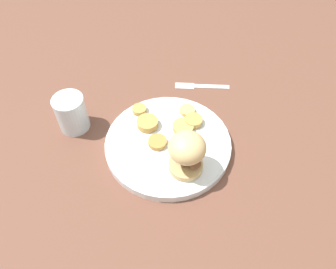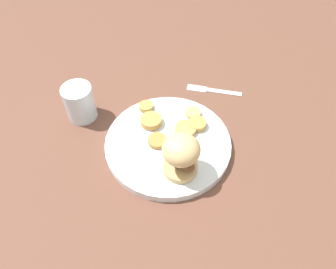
% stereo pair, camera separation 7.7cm
% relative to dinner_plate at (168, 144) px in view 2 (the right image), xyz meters
% --- Properties ---
extents(ground_plane, '(4.00, 4.00, 0.00)m').
position_rel_dinner_plate_xyz_m(ground_plane, '(0.00, 0.00, -0.01)').
color(ground_plane, brown).
extents(dinner_plate, '(0.31, 0.31, 0.02)m').
position_rel_dinner_plate_xyz_m(dinner_plate, '(0.00, 0.00, 0.00)').
color(dinner_plate, white).
rests_on(dinner_plate, ground_plane).
extents(sandwich, '(0.08, 0.08, 0.11)m').
position_rel_dinner_plate_xyz_m(sandwich, '(-0.04, -0.07, 0.07)').
color(sandwich, tan).
rests_on(sandwich, dinner_plate).
extents(potato_round_0, '(0.04, 0.04, 0.01)m').
position_rel_dinner_plate_xyz_m(potato_round_0, '(0.05, 0.11, 0.02)').
color(potato_round_0, tan).
rests_on(potato_round_0, dinner_plate).
extents(potato_round_1, '(0.05, 0.05, 0.01)m').
position_rel_dinner_plate_xyz_m(potato_round_1, '(0.08, -0.03, 0.02)').
color(potato_round_1, tan).
rests_on(potato_round_1, dinner_plate).
extents(potato_round_2, '(0.04, 0.04, 0.01)m').
position_rel_dinner_plate_xyz_m(potato_round_2, '(0.11, 0.01, 0.01)').
color(potato_round_2, '#DBB766').
rests_on(potato_round_2, dinner_plate).
extents(potato_round_3, '(0.05, 0.05, 0.01)m').
position_rel_dinner_plate_xyz_m(potato_round_3, '(0.05, -0.01, 0.02)').
color(potato_round_3, tan).
rests_on(potato_round_3, dinner_plate).
extents(potato_round_4, '(0.05, 0.05, 0.02)m').
position_rel_dinner_plate_xyz_m(potato_round_4, '(0.02, 0.07, 0.02)').
color(potato_round_4, tan).
rests_on(potato_round_4, dinner_plate).
extents(potato_round_5, '(0.05, 0.05, 0.01)m').
position_rel_dinner_plate_xyz_m(potato_round_5, '(-0.02, 0.02, 0.02)').
color(potato_round_5, '#BC8942').
rests_on(potato_round_5, dinner_plate).
extents(fork, '(0.09, 0.15, 0.00)m').
position_rel_dinner_plate_xyz_m(fork, '(0.24, 0.03, -0.01)').
color(fork, silver).
rests_on(fork, ground_plane).
extents(drinking_glass, '(0.08, 0.08, 0.10)m').
position_rel_dinner_plate_xyz_m(drinking_glass, '(-0.06, 0.24, 0.04)').
color(drinking_glass, silver).
rests_on(drinking_glass, ground_plane).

